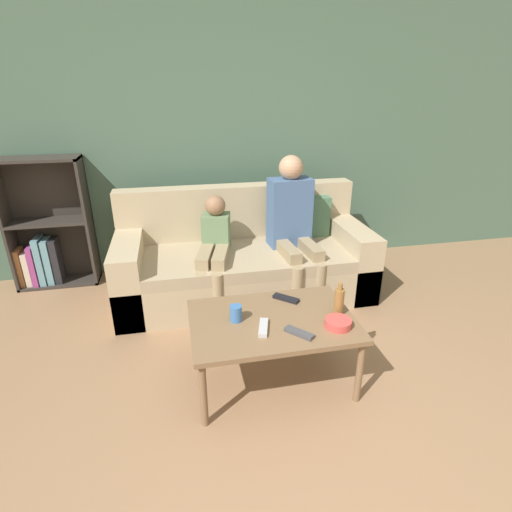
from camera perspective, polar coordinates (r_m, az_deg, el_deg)
ground_plane at (r=2.11m, az=13.11°, el=-31.81°), size 22.00×22.00×0.00m
wall_back at (r=3.88m, az=-2.48°, el=17.39°), size 12.00×0.06×2.60m
couch at (r=3.47m, az=-1.63°, el=-0.70°), size 2.11×0.89×0.89m
bookshelf at (r=4.03m, az=-27.61°, el=2.70°), size 0.68×0.28×1.15m
coffee_table at (r=2.40m, az=2.35°, el=-9.80°), size 0.96×0.65×0.44m
person_adult at (r=3.34m, az=5.25°, el=5.27°), size 0.36×0.64×1.18m
person_child at (r=3.22m, az=-5.98°, el=1.32°), size 0.36×0.65×0.89m
cup_near at (r=2.34m, az=-2.89°, el=-8.18°), size 0.07×0.07×0.10m
tv_remote_0 at (r=2.57m, az=4.30°, el=-6.06°), size 0.16×0.15×0.02m
tv_remote_1 at (r=2.28m, az=1.06°, el=-10.18°), size 0.09×0.18×0.02m
tv_remote_2 at (r=2.25m, az=6.18°, el=-10.87°), size 0.15×0.16×0.02m
snack_bowl at (r=2.34m, az=11.64°, el=-9.38°), size 0.15×0.15×0.05m
bottle at (r=2.42m, az=11.77°, el=-6.39°), size 0.06×0.06×0.21m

